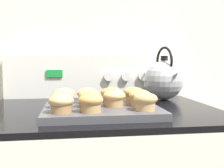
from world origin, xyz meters
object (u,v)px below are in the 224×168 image
object	(u,v)px
muffin_r0_c1	(91,102)
muffin_r1_c2	(114,98)
muffin_r0_c0	(61,103)
muffin_r1_c1	(90,98)
muffin_pan	(102,110)
muffin_r2_c1	(87,95)
muffin_r2_c0	(64,96)
muffin_r1_c3	(140,97)
muffin_r2_c3	(134,94)
muffin_r1_c0	(62,99)
muffin_r0_c3	(145,101)
tea_kettle	(164,79)
muffin_r2_c2	(111,95)

from	to	relation	value
muffin_r0_c1	muffin_r1_c2	world-z (taller)	same
muffin_r0_c0	muffin_r1_c1	world-z (taller)	same
muffin_pan	muffin_r1_c2	bearing A→B (deg)	1.18
muffin_r2_c1	muffin_r2_c0	bearing A→B (deg)	-178.47
muffin_r1_c3	muffin_r0_c0	bearing A→B (deg)	-161.28
muffin_pan	muffin_r0_c0	size ratio (longest dim) A/B	5.08
muffin_pan	muffin_r2_c1	bearing A→B (deg)	116.17
muffin_r1_c1	muffin_r1_c2	size ratio (longest dim) A/B	1.00
muffin_pan	muffin_r1_c2	world-z (taller)	muffin_r1_c2
muffin_r0_c0	muffin_r2_c1	distance (m)	0.18
muffin_pan	muffin_r2_c3	distance (m)	0.15
muffin_r1_c0	muffin_r1_c2	distance (m)	0.16
muffin_pan	muffin_r1_c1	xyz separation A→B (m)	(-0.04, 0.00, 0.04)
muffin_r0_c3	muffin_r2_c3	size ratio (longest dim) A/B	1.00
muffin_pan	tea_kettle	world-z (taller)	tea_kettle
muffin_r0_c0	muffin_r1_c3	distance (m)	0.26
muffin_r0_c3	muffin_r1_c0	xyz separation A→B (m)	(-0.24, 0.08, 0.00)
muffin_r1_c3	muffin_r2_c0	xyz separation A→B (m)	(-0.24, 0.08, 0.00)
muffin_r1_c2	muffin_r2_c0	world-z (taller)	same
muffin_r0_c0	muffin_r1_c2	bearing A→B (deg)	26.66
muffin_r1_c1	muffin_r1_c3	xyz separation A→B (m)	(0.16, 0.00, 0.00)
muffin_r2_c0	muffin_r0_c3	bearing A→B (deg)	-33.53
muffin_r2_c0	tea_kettle	xyz separation A→B (m)	(0.41, 0.18, 0.04)
muffin_pan	muffin_r0_c3	world-z (taller)	muffin_r0_c3
muffin_pan	muffin_r2_c0	xyz separation A→B (m)	(-0.12, 0.08, 0.04)
muffin_r1_c1	muffin_r2_c2	size ratio (longest dim) A/B	1.00
muffin_r1_c2	tea_kettle	world-z (taller)	tea_kettle
muffin_r2_c0	tea_kettle	distance (m)	0.45
muffin_r1_c3	muffin_r2_c3	xyz separation A→B (m)	(-0.00, 0.07, 0.00)
tea_kettle	muffin_r1_c2	bearing A→B (deg)	-133.55
muffin_r0_c3	muffin_r1_c0	distance (m)	0.25
muffin_r1_c2	muffin_r2_c0	distance (m)	0.18
muffin_r1_c1	tea_kettle	xyz separation A→B (m)	(0.33, 0.26, 0.04)
muffin_r0_c0	muffin_r1_c3	xyz separation A→B (m)	(0.24, 0.08, 0.00)
muffin_r2_c0	muffin_r2_c2	xyz separation A→B (m)	(0.16, 0.00, 0.00)
muffin_r1_c2	muffin_r1_c3	world-z (taller)	same
muffin_r1_c1	muffin_r2_c1	bearing A→B (deg)	92.26
muffin_r0_c1	muffin_r0_c3	world-z (taller)	same
muffin_r1_c1	muffin_r1_c2	xyz separation A→B (m)	(0.08, -0.00, 0.00)
muffin_pan	muffin_r0_c0	xyz separation A→B (m)	(-0.12, -0.08, 0.04)
muffin_r1_c0	muffin_r1_c3	distance (m)	0.24
muffin_r1_c1	muffin_r1_c2	distance (m)	0.08
muffin_r1_c0	tea_kettle	bearing A→B (deg)	32.92
muffin_pan	muffin_r0_c3	xyz separation A→B (m)	(0.12, -0.08, 0.04)
muffin_r0_c0	muffin_r1_c1	xyz separation A→B (m)	(0.08, 0.08, 0.00)
muffin_pan	muffin_r1_c3	size ratio (longest dim) A/B	5.08
muffin_r0_c0	muffin_r1_c2	size ratio (longest dim) A/B	1.00
muffin_r1_c3	muffin_r2_c0	world-z (taller)	same
muffin_r1_c2	muffin_r1_c3	size ratio (longest dim) A/B	1.00
muffin_r1_c3	muffin_r2_c1	xyz separation A→B (m)	(-0.16, 0.08, 0.00)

